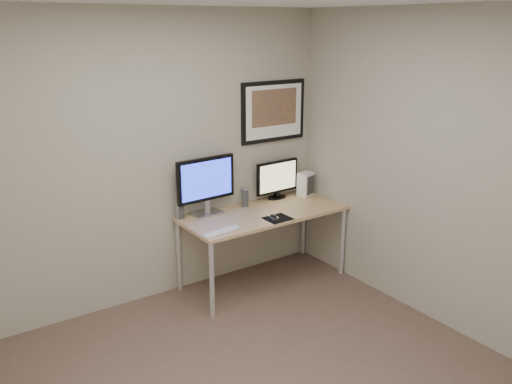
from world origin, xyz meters
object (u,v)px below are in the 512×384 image
(desk, at_px, (264,218))
(speaker_left, at_px, (180,211))
(keyboard, at_px, (223,231))
(monitor_large, at_px, (206,183))
(fan_unit, at_px, (306,184))
(monitor_tv, at_px, (277,178))
(speaker_right, at_px, (245,198))
(framed_art, at_px, (273,111))

(desk, relative_size, speaker_left, 9.79)
(speaker_left, relative_size, keyboard, 0.43)
(monitor_large, xyz_separation_m, speaker_left, (-0.27, 0.02, -0.22))
(keyboard, relative_size, fan_unit, 1.54)
(monitor_tv, distance_m, fan_unit, 0.33)
(monitor_tv, bearing_deg, speaker_right, -176.01)
(speaker_right, bearing_deg, keyboard, -115.32)
(monitor_large, bearing_deg, speaker_right, -7.23)
(monitor_large, distance_m, fan_unit, 1.16)
(monitor_tv, height_order, keyboard, monitor_tv)
(keyboard, bearing_deg, speaker_left, 99.42)
(desk, distance_m, speaker_right, 0.28)
(keyboard, bearing_deg, fan_unit, 9.68)
(desk, bearing_deg, monitor_tv, 36.53)
(desk, distance_m, monitor_tv, 0.52)
(speaker_right, distance_m, fan_unit, 0.74)
(framed_art, xyz_separation_m, speaker_left, (-1.11, -0.07, -0.81))
(monitor_tv, xyz_separation_m, speaker_left, (-1.11, 0.00, -0.13))
(speaker_left, xyz_separation_m, speaker_right, (0.68, -0.05, 0.02))
(framed_art, xyz_separation_m, fan_unit, (0.31, -0.16, -0.77))
(monitor_large, distance_m, speaker_right, 0.46)
(framed_art, height_order, fan_unit, framed_art)
(speaker_left, height_order, keyboard, speaker_left)
(framed_art, height_order, speaker_left, framed_art)
(monitor_large, relative_size, monitor_tv, 1.19)
(speaker_left, bearing_deg, desk, -25.38)
(keyboard, bearing_deg, desk, 13.28)
(framed_art, relative_size, fan_unit, 3.02)
(fan_unit, bearing_deg, monitor_large, 159.40)
(monitor_large, height_order, monitor_tv, monitor_large)
(monitor_tv, height_order, speaker_left, monitor_tv)
(desk, xyz_separation_m, speaker_right, (-0.08, 0.21, 0.16))
(framed_art, distance_m, monitor_large, 1.02)
(fan_unit, bearing_deg, speaker_right, 159.53)
(speaker_right, xyz_separation_m, fan_unit, (0.73, -0.04, 0.03))
(framed_art, relative_size, keyboard, 1.97)
(monitor_tv, relative_size, speaker_left, 3.10)
(monitor_large, height_order, speaker_left, monitor_large)
(framed_art, distance_m, speaker_right, 0.91)
(monitor_large, relative_size, fan_unit, 2.44)
(desk, height_order, framed_art, framed_art)
(framed_art, distance_m, keyboard, 1.42)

